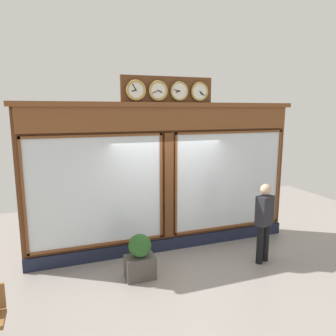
{
  "coord_description": "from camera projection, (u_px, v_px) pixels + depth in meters",
  "views": [
    {
      "loc": [
        2.37,
        6.49,
        3.17
      ],
      "look_at": [
        0.0,
        0.0,
        1.91
      ],
      "focal_mm": 34.17,
      "sensor_mm": 36.0,
      "label": 1
    }
  ],
  "objects": [
    {
      "name": "ground_plane",
      "position": [
        232.0,
        325.0,
        4.77
      ],
      "size": [
        14.0,
        14.0,
        0.0
      ],
      "primitive_type": "plane",
      "color": "gray"
    },
    {
      "name": "shop_facade",
      "position": [
        166.0,
        177.0,
        7.18
      ],
      "size": [
        6.24,
        0.42,
        3.87
      ],
      "color": "#5B3319",
      "rests_on": "ground_plane"
    },
    {
      "name": "pedestrian",
      "position": [
        264.0,
        220.0,
        6.61
      ],
      "size": [
        0.41,
        0.33,
        1.69
      ],
      "color": "black",
      "rests_on": "ground_plane"
    },
    {
      "name": "planter_box",
      "position": [
        140.0,
        267.0,
        6.08
      ],
      "size": [
        0.56,
        0.36,
        0.44
      ],
      "primitive_type": "cube",
      "color": "#4C4742",
      "rests_on": "ground_plane"
    },
    {
      "name": "planter_shrub",
      "position": [
        140.0,
        245.0,
        6.01
      ],
      "size": [
        0.43,
        0.43,
        0.43
      ],
      "primitive_type": "sphere",
      "color": "#285623",
      "rests_on": "planter_box"
    }
  ]
}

